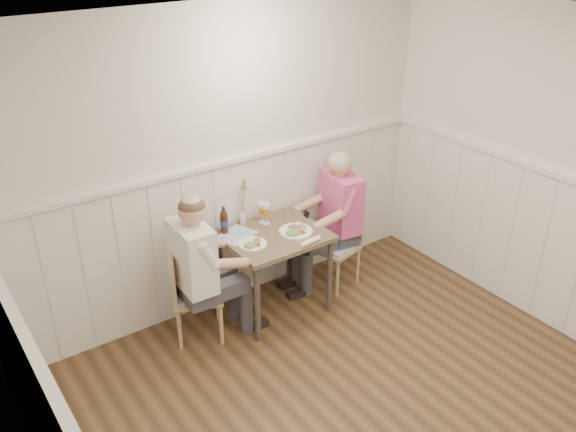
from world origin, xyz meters
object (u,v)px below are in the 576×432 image
object	(u,v)px
chair_right	(338,241)
grass_vase	(242,203)
beer_bottle	(224,221)
man_in_pink	(336,228)
diner_cream	(199,283)
dining_table	(274,245)
chair_left	(191,290)

from	to	relation	value
chair_right	grass_vase	size ratio (longest dim) A/B	1.80
beer_bottle	grass_vase	world-z (taller)	grass_vase
man_in_pink	diner_cream	distance (m)	1.47
dining_table	chair_right	size ratio (longest dim) A/B	1.06
dining_table	grass_vase	size ratio (longest dim) A/B	1.91
dining_table	chair_left	bearing A→B (deg)	175.05
chair_right	beer_bottle	world-z (taller)	beer_bottle
beer_bottle	grass_vase	bearing A→B (deg)	14.02
grass_vase	dining_table	bearing A→B (deg)	-67.70
chair_left	grass_vase	xyz separation A→B (m)	(0.64, 0.24, 0.50)
chair_left	dining_table	bearing A→B (deg)	-4.95
dining_table	chair_left	world-z (taller)	chair_left
dining_table	chair_right	distance (m)	0.77
diner_cream	chair_left	bearing A→B (deg)	102.64
man_in_pink	beer_bottle	world-z (taller)	man_in_pink
chair_left	diner_cream	distance (m)	0.17
diner_cream	man_in_pink	bearing A→B (deg)	4.16
man_in_pink	chair_right	bearing A→B (deg)	-64.75
chair_left	grass_vase	size ratio (longest dim) A/B	1.88
grass_vase	man_in_pink	bearing A→B (deg)	-16.31
chair_right	chair_left	bearing A→B (deg)	178.73
chair_right	man_in_pink	world-z (taller)	man_in_pink
dining_table	grass_vase	distance (m)	0.45
chair_right	diner_cream	bearing A→B (deg)	-176.79
man_in_pink	diner_cream	world-z (taller)	diner_cream
man_in_pink	diner_cream	size ratio (longest dim) A/B	0.99
beer_bottle	chair_right	bearing A→B (deg)	-11.63
dining_table	grass_vase	xyz separation A→B (m)	(-0.13, 0.31, 0.30)
chair_right	diner_cream	xyz separation A→B (m)	(-1.48, -0.08, 0.13)
beer_bottle	dining_table	bearing A→B (deg)	-37.14
chair_left	beer_bottle	size ratio (longest dim) A/B	3.42
beer_bottle	chair_left	bearing A→B (deg)	-156.82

